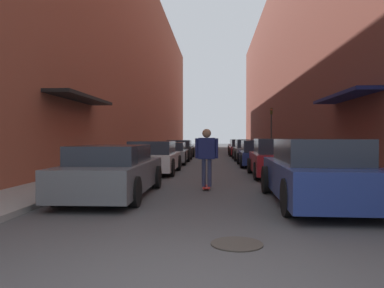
{
  "coord_description": "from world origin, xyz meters",
  "views": [
    {
      "loc": [
        0.19,
        -3.42,
        1.43
      ],
      "look_at": [
        -0.69,
        10.55,
        1.2
      ],
      "focal_mm": 35.0,
      "sensor_mm": 36.0,
      "label": 1
    }
  ],
  "objects_px": {
    "parked_car_right_1": "(276,159)",
    "skateboarder": "(207,152)",
    "parked_car_left_0": "(113,171)",
    "parked_car_right_2": "(258,154)",
    "parked_car_left_1": "(153,158)",
    "parked_car_right_4": "(241,148)",
    "parked_car_left_3": "(180,149)",
    "parked_car_right_3": "(248,150)",
    "parked_car_right_0": "(315,173)",
    "manhole_cover": "(237,244)",
    "parked_car_left_2": "(169,153)",
    "traffic_light": "(271,126)",
    "parked_car_right_5": "(239,146)"
  },
  "relations": [
    {
      "from": "parked_car_left_1",
      "to": "skateboarder",
      "type": "distance_m",
      "value": 5.07
    },
    {
      "from": "parked_car_left_3",
      "to": "parked_car_right_0",
      "type": "bearing_deg",
      "value": -75.26
    },
    {
      "from": "parked_car_left_1",
      "to": "traffic_light",
      "type": "distance_m",
      "value": 13.64
    },
    {
      "from": "parked_car_left_2",
      "to": "parked_car_right_4",
      "type": "distance_m",
      "value": 9.94
    },
    {
      "from": "parked_car_right_3",
      "to": "parked_car_left_2",
      "type": "bearing_deg",
      "value": -141.77
    },
    {
      "from": "parked_car_left_1",
      "to": "parked_car_right_2",
      "type": "relative_size",
      "value": 1.02
    },
    {
      "from": "parked_car_left_0",
      "to": "manhole_cover",
      "type": "bearing_deg",
      "value": -55.1
    },
    {
      "from": "parked_car_right_1",
      "to": "skateboarder",
      "type": "relative_size",
      "value": 2.42
    },
    {
      "from": "parked_car_left_3",
      "to": "parked_car_right_4",
      "type": "height_order",
      "value": "parked_car_right_4"
    },
    {
      "from": "parked_car_left_2",
      "to": "parked_car_left_0",
      "type": "bearing_deg",
      "value": -89.7
    },
    {
      "from": "parked_car_right_0",
      "to": "skateboarder",
      "type": "distance_m",
      "value": 3.24
    },
    {
      "from": "parked_car_right_4",
      "to": "manhole_cover",
      "type": "xyz_separation_m",
      "value": [
        -1.74,
        -24.39,
        -0.61
      ]
    },
    {
      "from": "parked_car_right_5",
      "to": "traffic_light",
      "type": "bearing_deg",
      "value": -77.63
    },
    {
      "from": "parked_car_right_5",
      "to": "skateboarder",
      "type": "relative_size",
      "value": 2.41
    },
    {
      "from": "parked_car_left_0",
      "to": "parked_car_right_5",
      "type": "height_order",
      "value": "parked_car_right_5"
    },
    {
      "from": "parked_car_left_0",
      "to": "parked_car_right_2",
      "type": "xyz_separation_m",
      "value": [
        4.63,
        9.91,
        0.01
      ]
    },
    {
      "from": "manhole_cover",
      "to": "traffic_light",
      "type": "distance_m",
      "value": 22.21
    },
    {
      "from": "parked_car_left_2",
      "to": "parked_car_right_2",
      "type": "xyz_separation_m",
      "value": [
        4.69,
        -1.68,
        0.03
      ]
    },
    {
      "from": "parked_car_right_3",
      "to": "parked_car_right_4",
      "type": "xyz_separation_m",
      "value": [
        -0.07,
        5.16,
        -0.01
      ]
    },
    {
      "from": "parked_car_left_1",
      "to": "parked_car_left_3",
      "type": "bearing_deg",
      "value": 89.96
    },
    {
      "from": "parked_car_right_1",
      "to": "parked_car_left_3",
      "type": "bearing_deg",
      "value": 111.44
    },
    {
      "from": "parked_car_right_5",
      "to": "parked_car_left_2",
      "type": "bearing_deg",
      "value": -108.56
    },
    {
      "from": "parked_car_left_1",
      "to": "parked_car_right_0",
      "type": "bearing_deg",
      "value": -55.07
    },
    {
      "from": "parked_car_left_0",
      "to": "parked_car_right_4",
      "type": "xyz_separation_m",
      "value": [
        4.52,
        20.4,
        0.01
      ]
    },
    {
      "from": "parked_car_right_1",
      "to": "traffic_light",
      "type": "distance_m",
      "value": 13.12
    },
    {
      "from": "parked_car_right_1",
      "to": "manhole_cover",
      "type": "relative_size",
      "value": 5.79
    },
    {
      "from": "manhole_cover",
      "to": "parked_car_left_2",
      "type": "bearing_deg",
      "value": 100.34
    },
    {
      "from": "parked_car_left_1",
      "to": "parked_car_right_4",
      "type": "bearing_deg",
      "value": 72.68
    },
    {
      "from": "traffic_light",
      "to": "parked_car_right_0",
      "type": "bearing_deg",
      "value": -95.5
    },
    {
      "from": "parked_car_right_3",
      "to": "parked_car_right_4",
      "type": "bearing_deg",
      "value": 90.74
    },
    {
      "from": "parked_car_left_1",
      "to": "parked_car_right_1",
      "type": "distance_m",
      "value": 4.83
    },
    {
      "from": "parked_car_right_4",
      "to": "manhole_cover",
      "type": "relative_size",
      "value": 5.93
    },
    {
      "from": "parked_car_right_2",
      "to": "parked_car_right_3",
      "type": "bearing_deg",
      "value": 90.49
    },
    {
      "from": "parked_car_left_0",
      "to": "traffic_light",
      "type": "bearing_deg",
      "value": 70.12
    },
    {
      "from": "parked_car_right_4",
      "to": "traffic_light",
      "type": "bearing_deg",
      "value": -53.55
    },
    {
      "from": "parked_car_right_1",
      "to": "parked_car_right_3",
      "type": "height_order",
      "value": "parked_car_right_1"
    },
    {
      "from": "parked_car_left_3",
      "to": "parked_car_right_4",
      "type": "relative_size",
      "value": 1.16
    },
    {
      "from": "parked_car_left_1",
      "to": "parked_car_right_2",
      "type": "height_order",
      "value": "parked_car_right_2"
    },
    {
      "from": "parked_car_right_0",
      "to": "parked_car_right_2",
      "type": "relative_size",
      "value": 1.16
    },
    {
      "from": "parked_car_right_3",
      "to": "traffic_light",
      "type": "height_order",
      "value": "traffic_light"
    },
    {
      "from": "parked_car_left_3",
      "to": "parked_car_left_2",
      "type": "bearing_deg",
      "value": -90.72
    },
    {
      "from": "parked_car_right_1",
      "to": "parked_car_right_2",
      "type": "bearing_deg",
      "value": 90.96
    },
    {
      "from": "parked_car_right_1",
      "to": "skateboarder",
      "type": "height_order",
      "value": "skateboarder"
    },
    {
      "from": "parked_car_left_3",
      "to": "traffic_light",
      "type": "distance_m",
      "value": 6.69
    },
    {
      "from": "parked_car_right_0",
      "to": "parked_car_right_3",
      "type": "bearing_deg",
      "value": 90.22
    },
    {
      "from": "parked_car_left_2",
      "to": "parked_car_right_3",
      "type": "bearing_deg",
      "value": 38.23
    },
    {
      "from": "parked_car_right_2",
      "to": "parked_car_right_5",
      "type": "relative_size",
      "value": 1.01
    },
    {
      "from": "parked_car_left_2",
      "to": "traffic_light",
      "type": "xyz_separation_m",
      "value": [
        6.5,
        6.22,
        1.65
      ]
    },
    {
      "from": "parked_car_left_1",
      "to": "manhole_cover",
      "type": "xyz_separation_m",
      "value": [
        2.78,
        -9.88,
        -0.62
      ]
    },
    {
      "from": "parked_car_left_2",
      "to": "parked_car_right_3",
      "type": "distance_m",
      "value": 5.92
    }
  ]
}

